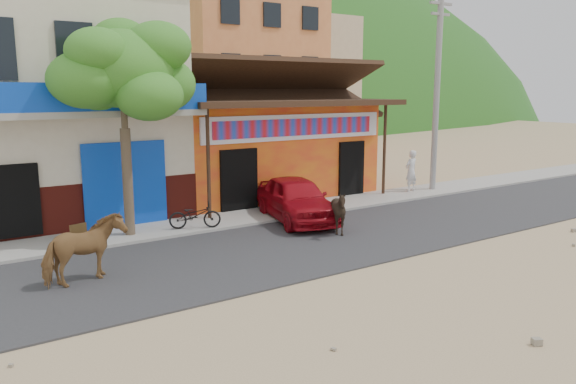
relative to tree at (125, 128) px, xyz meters
name	(u,v)px	position (x,y,z in m)	size (l,w,h in m)	color
ground	(393,262)	(4.60, -5.80, -3.12)	(120.00, 120.00, 0.00)	#9E825B
road	(329,239)	(4.60, -3.30, -3.10)	(60.00, 5.00, 0.04)	#28282B
sidewalk	(264,215)	(4.60, 0.20, -3.06)	(60.00, 2.00, 0.12)	gray
dance_club	(253,149)	(6.60, 4.20, -1.32)	(8.00, 6.00, 3.60)	orange
cafe_building	(55,110)	(-0.90, 4.20, 0.38)	(7.00, 6.00, 7.00)	beige
apartment_front	(235,62)	(13.60, 18.20, 2.88)	(9.00, 9.00, 12.00)	#CC723F
apartment_rear	(295,80)	(22.60, 24.20, 1.88)	(8.00, 8.00, 10.00)	tan
tree	(125,128)	(0.00, 0.00, 0.00)	(3.00, 3.00, 6.00)	#2D721E
utility_pole	(437,91)	(12.80, 0.20, 1.00)	(0.24, 0.24, 8.00)	gray
cow_tan	(84,250)	(-2.08, -3.23, -2.34)	(0.79, 1.74, 1.47)	olive
cow_dark	(339,212)	(5.12, -3.08, -2.43)	(1.05, 1.18, 1.30)	black
red_car	(296,199)	(5.06, -1.00, -2.37)	(1.67, 4.16, 1.42)	#9F0B15
scooter	(195,215)	(1.83, -0.40, -2.60)	(0.53, 1.52, 0.80)	black
pedestrian	(411,171)	(11.65, 0.34, -2.17)	(0.61, 0.40, 1.66)	silver
cafe_chair_left	(82,226)	(-1.40, -0.36, -2.50)	(0.47, 0.47, 1.01)	#4F361A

